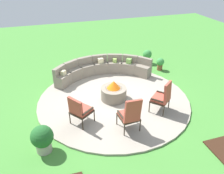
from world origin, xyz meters
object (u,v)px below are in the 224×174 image
at_px(lounge_chair_front_left, 80,110).
at_px(curved_stone_bench, 102,69).
at_px(fire_pit, 114,92).
at_px(lounge_chair_back_left, 163,96).
at_px(lounge_chair_front_right, 130,114).
at_px(potted_plant_2, 42,138).
at_px(potted_plant_0, 160,63).
at_px(potted_plant_1, 147,56).

bearing_deg(lounge_chair_front_left, curved_stone_bench, 116.53).
height_order(fire_pit, lounge_chair_front_left, lounge_chair_front_left).
distance_m(fire_pit, lounge_chair_back_left, 1.82).
bearing_deg(lounge_chair_back_left, fire_pit, 95.17).
bearing_deg(lounge_chair_front_right, curved_stone_bench, 82.75).
bearing_deg(lounge_chair_back_left, lounge_chair_front_left, 134.55).
height_order(curved_stone_bench, potted_plant_2, curved_stone_bench).
distance_m(fire_pit, lounge_chair_front_right, 1.83).
bearing_deg(curved_stone_bench, lounge_chair_back_left, -68.57).
distance_m(lounge_chair_front_left, potted_plant_0, 5.22).
height_order(potted_plant_0, potted_plant_1, potted_plant_1).
xyz_separation_m(fire_pit, curved_stone_bench, (0.10, 1.94, 0.04)).
height_order(lounge_chair_back_left, potted_plant_2, lounge_chair_back_left).
height_order(fire_pit, potted_plant_1, fire_pit).
bearing_deg(potted_plant_1, lounge_chair_front_right, -120.69).
xyz_separation_m(fire_pit, potted_plant_1, (2.64, 2.75, 0.04)).
xyz_separation_m(lounge_chair_front_right, potted_plant_1, (2.71, 4.57, -0.25)).
bearing_deg(lounge_chair_front_right, potted_plant_1, 54.63).
relative_size(lounge_chair_back_left, potted_plant_0, 1.91).
distance_m(potted_plant_0, potted_plant_1, 0.95).
xyz_separation_m(fire_pit, lounge_chair_back_left, (1.33, -1.21, 0.28)).
bearing_deg(potted_plant_1, lounge_chair_front_left, -136.85).
relative_size(fire_pit, curved_stone_bench, 0.22).
relative_size(curved_stone_bench, lounge_chair_front_right, 3.60).
distance_m(lounge_chair_front_right, potted_plant_0, 4.70).
distance_m(lounge_chair_front_left, potted_plant_2, 1.42).
bearing_deg(potted_plant_2, lounge_chair_back_left, 9.40).
bearing_deg(lounge_chair_front_left, fire_pit, 90.17).
height_order(lounge_chair_front_left, lounge_chair_front_right, lounge_chair_front_right).
height_order(fire_pit, lounge_chair_back_left, lounge_chair_back_left).
bearing_deg(lounge_chair_front_right, lounge_chair_front_left, 147.00).
bearing_deg(potted_plant_2, fire_pit, 35.59).
relative_size(lounge_chair_front_left, lounge_chair_front_right, 0.87).
relative_size(lounge_chair_front_right, potted_plant_0, 1.99).
height_order(curved_stone_bench, potted_plant_0, curved_stone_bench).
relative_size(curved_stone_bench, lounge_chair_back_left, 3.74).
relative_size(curved_stone_bench, potted_plant_1, 6.13).
xyz_separation_m(fire_pit, potted_plant_2, (-2.61, -1.87, 0.10)).
bearing_deg(potted_plant_2, curved_stone_bench, 54.62).
height_order(lounge_chair_front_right, lounge_chair_back_left, lounge_chair_front_right).
bearing_deg(lounge_chair_front_right, potted_plant_2, 176.58).
xyz_separation_m(potted_plant_0, potted_plant_2, (-5.49, -3.70, 0.11)).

